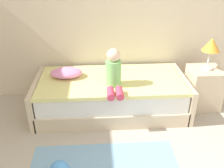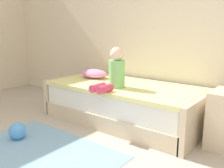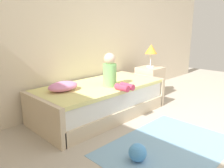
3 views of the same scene
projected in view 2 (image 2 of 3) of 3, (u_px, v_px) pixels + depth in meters
The scene contains 6 objects.
wall_rear at pixel (187, 10), 3.19m from camera, with size 7.20×0.10×2.90m, color beige.
bed at pixel (123, 103), 3.33m from camera, with size 2.11×1.00×0.50m.
child_figure at pixel (114, 72), 3.04m from camera, with size 0.20×0.51×0.50m.
pillow at pixel (94, 74), 3.71m from camera, with size 0.44×0.30×0.13m, color #EA8CC6.
toy_ball at pixel (17, 131), 2.78m from camera, with size 0.19×0.19×0.19m, color #4C99E5.
area_rug at pixel (36, 154), 2.46m from camera, with size 1.60×1.10×0.01m, color #7AA8CC.
Camera 2 is at (1.27, -0.62, 1.21)m, focal length 39.86 mm.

